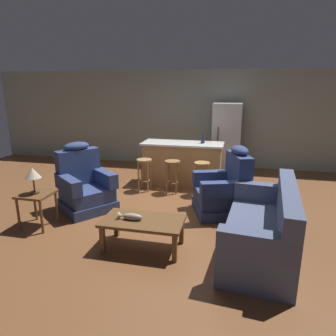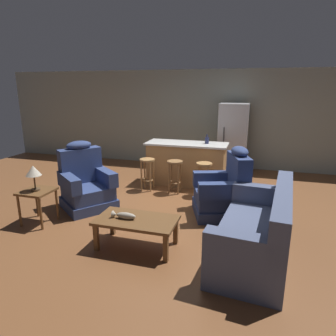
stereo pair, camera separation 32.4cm
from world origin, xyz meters
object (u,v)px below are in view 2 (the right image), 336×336
refrigerator (233,139)px  recliner_near_lamp (86,184)px  table_lamp (33,172)px  kitchen_island (186,163)px  couch (258,232)px  bar_stool_middle (175,171)px  end_table (37,196)px  recliner_near_island (225,191)px  coffee_table (136,223)px  bottle_tall_green (207,140)px  fish_figurine (124,216)px  bar_stool_left (147,168)px  bar_stool_right (204,173)px

refrigerator → recliner_near_lamp: bearing=-128.1°
table_lamp → kitchen_island: (1.83, 2.68, -0.39)m
couch → bar_stool_middle: (-1.68, 2.07, 0.13)m
kitchen_island → bar_stool_middle: kitchen_island is taller
couch → end_table: couch is taller
recliner_near_island → refrigerator: 2.72m
coffee_table → recliner_near_lamp: (-1.45, 1.10, 0.06)m
coffee_table → bottle_tall_green: bearing=81.3°
bottle_tall_green → fish_figurine: bearing=-101.6°
kitchen_island → refrigerator: (0.91, 1.20, 0.40)m
coffee_table → bottle_tall_green: (0.46, 2.98, 0.66)m
table_lamp → coffee_table: bearing=-7.7°
fish_figurine → recliner_near_lamp: (-1.28, 1.14, -0.04)m
bar_stool_left → recliner_near_lamp: bearing=-122.3°
bar_stool_middle → refrigerator: bearing=61.2°
recliner_near_lamp → bar_stool_middle: size_ratio=1.76×
recliner_near_lamp → couch: bearing=22.1°
coffee_table → refrigerator: size_ratio=0.62×
kitchen_island → bar_stool_left: bearing=-138.2°
couch → refrigerator: 4.00m
recliner_near_island → table_lamp: recliner_near_island is taller
coffee_table → bar_stool_left: (-0.69, 2.30, 0.11)m
coffee_table → couch: bearing=8.1°
couch → refrigerator: refrigerator is taller
bar_stool_left → refrigerator: (1.62, 1.83, 0.41)m
recliner_near_island → table_lamp: 3.12m
fish_figurine → bar_stool_middle: bearing=87.9°
fish_figurine → recliner_near_island: recliner_near_island is taller
bar_stool_left → bar_stool_middle: bearing=0.0°
recliner_near_lamp → refrigerator: refrigerator is taller
bar_stool_left → end_table: bearing=-118.9°
recliner_near_island → refrigerator: refrigerator is taller
bar_stool_right → refrigerator: bearing=77.7°
recliner_near_island → kitchen_island: recliner_near_island is taller
fish_figurine → couch: size_ratio=0.17×
coffee_table → bar_stool_left: 2.40m
recliner_near_lamp → recliner_near_island: 2.50m
kitchen_island → recliner_near_island: bearing=-55.6°
table_lamp → bar_stool_right: 3.14m
fish_figurine → bar_stool_left: (-0.52, 2.34, 0.01)m
end_table → recliner_near_island: bearing=22.6°
bar_stool_left → bar_stool_middle: size_ratio=1.00×
fish_figurine → bar_stool_left: bar_stool_left is taller
recliner_near_island → refrigerator: size_ratio=0.68×
fish_figurine → bar_stool_left: size_ratio=0.50×
recliner_near_island → bar_stool_right: 0.99m
couch → recliner_near_island: 1.35m
recliner_near_lamp → table_lamp: size_ratio=2.93×
recliner_near_lamp → table_lamp: 1.04m
coffee_table → bar_stool_left: bar_stool_left is taller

